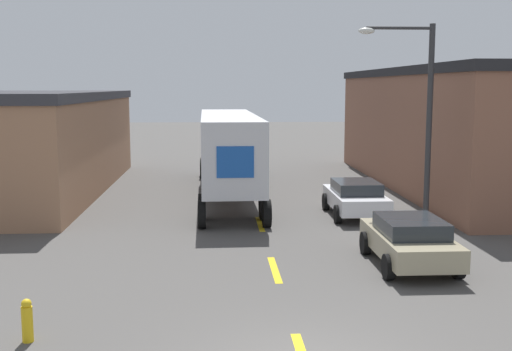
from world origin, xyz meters
The scene contains 6 objects.
road_centerline centered at (0.00, 6.25, 0.00)m, with size 0.20×14.37×0.01m.
semi_truck centered at (-1.07, 18.35, 2.31)m, with size 2.85×15.38×3.80m.
parked_car_right_mid centered at (3.80, 13.39, 0.75)m, with size 2.07×4.17×1.39m.
parked_car_right_near centered at (3.80, 6.40, 0.75)m, with size 2.07×4.17×1.39m.
street_lamp centered at (5.41, 10.91, 4.19)m, with size 2.64×0.32×7.10m.
fire_hydrant centered at (-5.32, 1.55, 0.43)m, with size 0.22×0.22×0.87m.
Camera 1 is at (-1.58, -10.79, 5.00)m, focal length 45.00 mm.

